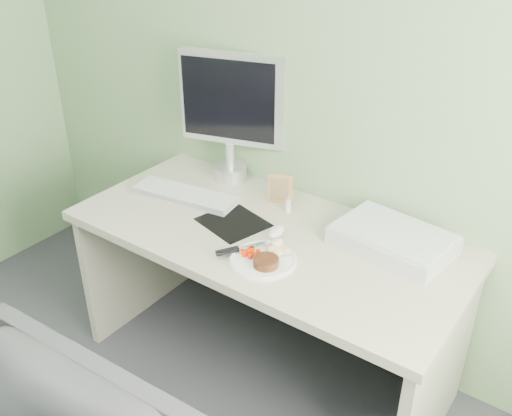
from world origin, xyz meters
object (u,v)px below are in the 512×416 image
Objects in this scene: monitor at (232,110)px; scanner at (393,240)px; desk at (266,269)px; plate at (263,260)px.

scanner is at bearing -24.23° from monitor.
scanner reaches higher than desk.
plate is 0.79m from monitor.
plate is 0.50m from scanner.
desk is at bearing 121.55° from plate.
desk is 2.71× the size of monitor.
scanner reaches higher than plate.
monitor reaches higher than plate.
monitor is at bearing 142.40° from desk.
monitor reaches higher than scanner.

